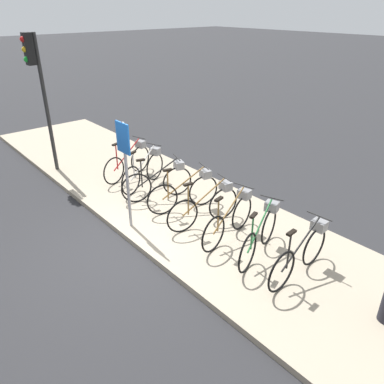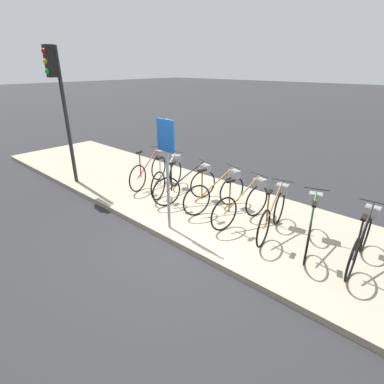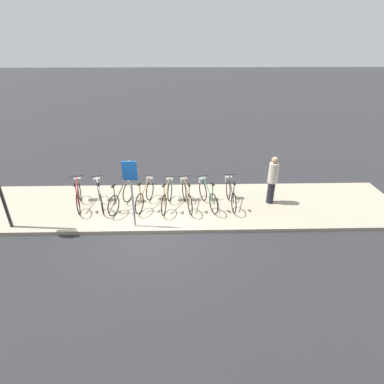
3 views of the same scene
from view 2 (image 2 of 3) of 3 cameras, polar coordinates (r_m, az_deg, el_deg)
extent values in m
plane|color=#2D2D30|center=(5.90, -2.67, -10.59)|extent=(120.00, 120.00, 0.00)
cube|color=#B7A88E|center=(6.97, 6.97, -4.51)|extent=(17.67, 3.32, 0.12)
torus|color=black|center=(8.08, -10.29, 2.56)|extent=(0.22, 0.72, 0.73)
torus|color=black|center=(8.85, -6.36, 4.62)|extent=(0.22, 0.72, 0.73)
cylinder|color=red|center=(8.37, -8.35, 5.55)|extent=(0.29, 1.00, 0.62)
cylinder|color=red|center=(8.08, -9.86, 5.07)|extent=(0.04, 0.04, 0.66)
cube|color=black|center=(7.98, -10.03, 7.47)|extent=(0.12, 0.21, 0.04)
cylinder|color=#262626|center=(8.68, -6.54, 8.52)|extent=(0.45, 0.14, 0.02)
cube|color=gray|center=(8.77, -6.30, 7.31)|extent=(0.28, 0.25, 0.18)
torus|color=black|center=(7.51, -6.46, 1.17)|extent=(0.28, 0.70, 0.73)
torus|color=black|center=(8.35, -3.15, 3.57)|extent=(0.28, 0.70, 0.73)
cylinder|color=silver|center=(7.82, -4.79, 4.47)|extent=(0.38, 0.98, 0.62)
cylinder|color=silver|center=(7.51, -6.06, 3.89)|extent=(0.04, 0.04, 0.66)
cube|color=black|center=(7.40, -6.18, 6.46)|extent=(0.13, 0.21, 0.04)
cylinder|color=#262626|center=(8.16, -3.24, 7.70)|extent=(0.44, 0.18, 0.02)
cube|color=gray|center=(8.26, -3.06, 6.42)|extent=(0.29, 0.27, 0.18)
torus|color=black|center=(7.13, -4.89, 0.04)|extent=(0.27, 0.71, 0.73)
torus|color=black|center=(7.57, 2.08, 1.50)|extent=(0.27, 0.71, 0.73)
cylinder|color=black|center=(7.23, -1.32, 2.96)|extent=(0.36, 0.98, 0.62)
cylinder|color=black|center=(7.07, -3.95, 2.72)|extent=(0.04, 0.04, 0.66)
cube|color=black|center=(6.95, -4.03, 5.44)|extent=(0.13, 0.21, 0.04)
cylinder|color=#262626|center=(7.36, 2.15, 6.01)|extent=(0.44, 0.17, 0.02)
cube|color=gray|center=(7.45, 2.45, 4.56)|extent=(0.29, 0.27, 0.18)
torus|color=black|center=(6.66, 0.91, -1.62)|extent=(0.22, 0.72, 0.73)
torus|color=black|center=(7.23, 7.58, 0.22)|extent=(0.22, 0.72, 0.73)
cylinder|color=olive|center=(6.82, 4.45, 1.62)|extent=(0.29, 1.00, 0.62)
cylinder|color=olive|center=(6.60, 1.93, 1.27)|extent=(0.04, 0.04, 0.66)
cube|color=black|center=(6.48, 1.97, 4.16)|extent=(0.12, 0.21, 0.04)
cylinder|color=#262626|center=(7.01, 7.84, 4.92)|extent=(0.45, 0.14, 0.02)
cube|color=gray|center=(7.11, 8.06, 3.42)|extent=(0.28, 0.25, 0.18)
torus|color=black|center=(6.10, 6.11, -4.19)|extent=(0.15, 0.73, 0.73)
torus|color=black|center=(6.79, 12.22, -1.67)|extent=(0.15, 0.73, 0.73)
cylinder|color=olive|center=(6.31, 9.51, -0.44)|extent=(0.19, 1.02, 0.62)
cylinder|color=olive|center=(6.05, 7.19, -1.01)|extent=(0.04, 0.04, 0.66)
cube|color=black|center=(5.92, 7.36, 2.10)|extent=(0.10, 0.21, 0.04)
cylinder|color=#262626|center=(6.56, 12.67, 3.28)|extent=(0.46, 0.10, 0.02)
cube|color=gray|center=(6.67, 12.80, 1.72)|extent=(0.27, 0.24, 0.18)
torus|color=black|center=(5.71, 13.45, -6.78)|extent=(0.18, 0.73, 0.73)
torus|color=black|center=(6.58, 16.26, -2.91)|extent=(0.18, 0.73, 0.73)
cylinder|color=olive|center=(6.01, 15.24, -2.21)|extent=(0.23, 1.01, 0.62)
cylinder|color=olive|center=(5.68, 14.20, -3.26)|extent=(0.04, 0.04, 0.66)
cube|color=black|center=(5.54, 14.55, 0.01)|extent=(0.11, 0.21, 0.04)
cylinder|color=#262626|center=(6.35, 16.87, 2.15)|extent=(0.46, 0.11, 0.02)
cube|color=gray|center=(6.46, 16.79, 0.60)|extent=(0.27, 0.24, 0.18)
torus|color=black|center=(5.47, 21.12, -9.21)|extent=(0.26, 0.71, 0.73)
torus|color=black|center=(6.37, 21.84, -4.64)|extent=(0.26, 0.71, 0.73)
cylinder|color=#267238|center=(5.78, 21.93, -4.19)|extent=(0.35, 0.99, 0.62)
cylinder|color=#267238|center=(5.44, 21.73, -5.50)|extent=(0.04, 0.04, 0.66)
cube|color=black|center=(5.29, 22.28, -2.15)|extent=(0.13, 0.21, 0.04)
cylinder|color=#262626|center=(6.12, 22.69, 0.55)|extent=(0.44, 0.17, 0.02)
cube|color=gray|center=(6.24, 22.44, -1.03)|extent=(0.29, 0.26, 0.18)
torus|color=black|center=(5.36, 28.23, -11.32)|extent=(0.08, 0.73, 0.73)
torus|color=black|center=(6.24, 30.22, -6.83)|extent=(0.08, 0.73, 0.73)
cylinder|color=black|center=(5.66, 29.89, -6.33)|extent=(0.09, 1.03, 0.62)
cylinder|color=black|center=(5.32, 29.22, -7.61)|extent=(0.03, 0.03, 0.66)
cube|color=black|center=(5.17, 29.97, -4.23)|extent=(0.08, 0.20, 0.04)
cylinder|color=#262626|center=(5.99, 31.39, -1.62)|extent=(0.46, 0.05, 0.02)
cube|color=gray|center=(6.11, 31.08, -3.21)|extent=(0.25, 0.21, 0.18)
cylinder|color=#2D2D2D|center=(8.99, -22.78, 12.73)|extent=(0.10, 0.10, 3.61)
cube|color=black|center=(8.81, -25.41, 21.59)|extent=(0.24, 0.20, 0.75)
sphere|color=red|center=(8.77, -26.32, 22.94)|extent=(0.14, 0.14, 0.14)
sphere|color=gold|center=(8.77, -26.04, 21.46)|extent=(0.14, 0.14, 0.14)
sphere|color=green|center=(8.77, -25.76, 19.98)|extent=(0.14, 0.14, 0.14)
cylinder|color=#99999E|center=(5.87, -4.62, 2.83)|extent=(0.06, 0.06, 2.25)
cube|color=#1959B2|center=(5.63, -5.04, 10.65)|extent=(0.44, 0.03, 0.60)
camera|label=1|loc=(2.24, 130.19, 14.15)|focal=35.00mm
camera|label=3|loc=(5.52, -117.04, 15.27)|focal=28.00mm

